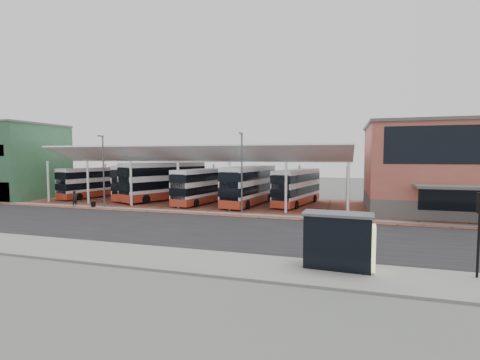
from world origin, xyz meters
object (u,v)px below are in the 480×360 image
(traffic_signal_west, at_px, (480,221))
(bus_4, at_px, (250,186))
(pedestrian, at_px, (75,199))
(bus_1, at_px, (145,182))
(bus_2, at_px, (164,181))
(terminal, at_px, (461,168))
(bus_shelter, at_px, (343,235))
(bus_0, at_px, (94,183))
(bus_5, at_px, (297,187))
(bus_3, at_px, (203,186))

(traffic_signal_west, bearing_deg, bus_4, 126.14)
(pedestrian, bearing_deg, bus_1, -14.00)
(bus_2, bearing_deg, bus_1, -169.05)
(terminal, relative_size, bus_4, 1.63)
(bus_1, distance_m, traffic_signal_west, 39.39)
(bus_shelter, bearing_deg, bus_0, 149.22)
(bus_0, distance_m, bus_5, 28.21)
(bus_0, distance_m, bus_4, 22.81)
(bus_1, distance_m, bus_2, 3.46)
(terminal, relative_size, bus_shelter, 5.08)
(pedestrian, bearing_deg, bus_2, -32.48)
(traffic_signal_west, bearing_deg, bus_3, 135.11)
(bus_0, height_order, bus_shelter, bus_0)
(bus_0, height_order, bus_5, bus_5)
(bus_2, height_order, bus_3, bus_2)
(bus_5, height_order, bus_shelter, bus_5)
(pedestrian, bearing_deg, bus_0, 33.02)
(bus_5, bearing_deg, bus_0, -165.29)
(bus_0, distance_m, traffic_signal_west, 45.28)
(bus_2, relative_size, traffic_signal_west, 2.99)
(bus_2, bearing_deg, bus_shelter, -20.96)
(traffic_signal_west, bearing_deg, bus_5, 114.35)
(bus_4, bearing_deg, bus_0, -173.70)
(bus_1, relative_size, bus_4, 0.99)
(bus_3, bearing_deg, traffic_signal_west, -31.84)
(bus_3, distance_m, bus_4, 5.78)
(bus_3, xyz_separation_m, bus_5, (11.18, 1.93, -0.01))
(bus_0, xyz_separation_m, bus_3, (17.02, -1.29, 0.03))
(bus_5, bearing_deg, bus_3, -156.79)
(bus_0, distance_m, pedestrian, 9.34)
(terminal, xyz_separation_m, traffic_signal_west, (-5.36, -21.68, -1.85))
(bus_2, height_order, traffic_signal_west, bus_2)
(bus_2, height_order, bus_shelter, bus_2)
(bus_2, relative_size, bus_shelter, 3.31)
(pedestrian, distance_m, bus_shelter, 32.70)
(bus_0, xyz_separation_m, traffic_signal_west, (39.56, -22.03, 0.70))
(bus_0, bearing_deg, bus_shelter, -22.02)
(bus_0, xyz_separation_m, bus_1, (7.59, 0.98, 0.21))
(bus_0, relative_size, bus_1, 0.92)
(bus_4, bearing_deg, bus_shelter, -55.36)
(bus_3, distance_m, traffic_signal_west, 30.63)
(bus_2, xyz_separation_m, bus_5, (17.26, 0.46, -0.37))
(bus_shelter, bearing_deg, bus_1, 140.92)
(bus_3, xyz_separation_m, bus_shelter, (16.49, -21.42, -0.24))
(bus_1, bearing_deg, bus_5, 0.97)
(terminal, height_order, bus_2, terminal)
(pedestrian, bearing_deg, traffic_signal_west, -105.09)
(bus_0, bearing_deg, bus_3, 7.76)
(bus_shelter, relative_size, traffic_signal_west, 0.90)
(bus_5, xyz_separation_m, traffic_signal_west, (11.36, -22.67, 0.69))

